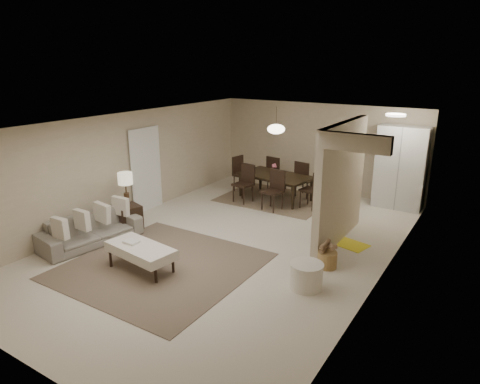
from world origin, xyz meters
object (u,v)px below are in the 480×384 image
Objects in this scene: pantry_cabinet at (401,168)px; wicker_basket at (327,260)px; round_pouf at (306,276)px; side_table at (128,217)px; ottoman_bench at (141,250)px; sofa at (91,230)px; dining_table at (275,187)px.

wicker_basket is (-0.28, -4.15, -0.90)m from pantry_cabinet.
side_table is at bearing 176.32° from round_pouf.
ottoman_bench is 3.96× the size of wicker_basket.
wicker_basket is (4.47, 0.60, -0.12)m from side_table.
wicker_basket is at bearing -61.02° from sofa.
side_table is at bearing 149.77° from ottoman_bench.
dining_table reaches higher than sofa.
wicker_basket is 0.18× the size of dining_table.
ottoman_bench is at bearing -82.26° from dining_table.
pantry_cabinet reaches higher than ottoman_bench.
wicker_basket is at bearing 7.65° from side_table.
ottoman_bench is (1.72, -0.30, 0.09)m from sofa.
pantry_cabinet is 1.03× the size of sofa.
sofa is 1.75m from ottoman_bench.
ottoman_bench is 2.95m from round_pouf.
ottoman_bench is at bearing -160.09° from round_pouf.
dining_table is at bearing 96.39° from ottoman_bench.
side_table is at bearing 6.69° from sofa.
pantry_cabinet is 3.26m from dining_table.
pantry_cabinet is 4.26m from wicker_basket.
wicker_basket is at bearing -39.69° from dining_table.
dining_table is (-2.99, -1.09, -0.71)m from pantry_cabinet.
sofa is 1.05× the size of dining_table.
pantry_cabinet is at bearing 86.09° from wicker_basket.
pantry_cabinet reaches higher than sofa.
round_pouf is at bearing -93.50° from pantry_cabinet.
wicker_basket is at bearing 88.43° from round_pouf.
pantry_cabinet is 7.52m from sofa.
round_pouf is 0.89m from wicker_basket.
round_pouf is at bearing -71.51° from sofa.
pantry_cabinet is 6.76m from side_table.
side_table is (-4.75, -4.75, -0.78)m from pantry_cabinet.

